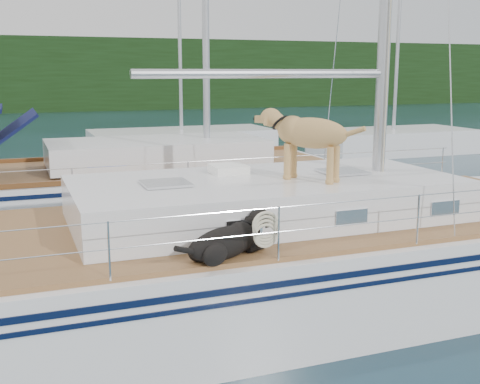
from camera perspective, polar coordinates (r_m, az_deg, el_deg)
name	(u,v)px	position (r m, az deg, el deg)	size (l,w,h in m)	color
ground	(211,311)	(8.45, -2.74, -11.20)	(120.00, 120.00, 0.00)	black
tree_line	(39,74)	(52.48, -18.56, 10.52)	(90.00, 3.00, 6.00)	black
shore_bank	(40,103)	(53.74, -18.46, 7.97)	(92.00, 1.00, 1.20)	#595147
main_sailboat	(218,263)	(8.24, -2.12, -6.76)	(12.00, 3.86, 14.01)	white
neighbor_sailboat	(110,191)	(13.73, -12.24, 0.13)	(11.00, 3.50, 13.30)	white
bg_boat_center	(182,142)	(24.44, -5.55, 4.75)	(7.20, 3.00, 11.65)	white
bg_boat_east	(393,142)	(25.15, 14.29, 4.66)	(6.40, 3.00, 11.65)	white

